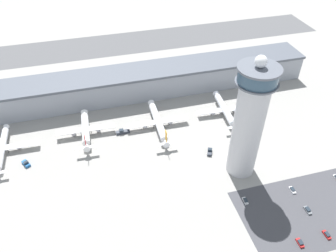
# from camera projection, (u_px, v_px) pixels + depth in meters

# --- Properties ---
(ground_plane) EXTENTS (1000.00, 1000.00, 0.00)m
(ground_plane) POSITION_uv_depth(u_px,v_px,m) (144.00, 169.00, 173.11)
(ground_plane) COLOR gray
(terminal_building) EXTENTS (259.97, 25.00, 18.63)m
(terminal_building) POSITION_uv_depth(u_px,v_px,m) (121.00, 85.00, 219.16)
(terminal_building) COLOR #9399A3
(terminal_building) RESTS_ON ground
(runway_strip) EXTENTS (389.96, 44.00, 0.01)m
(runway_strip) POSITION_uv_depth(u_px,v_px,m) (107.00, 45.00, 286.30)
(runway_strip) COLOR #515154
(runway_strip) RESTS_ON ground
(control_tower) EXTENTS (18.93, 18.93, 65.92)m
(control_tower) POSITION_uv_depth(u_px,v_px,m) (249.00, 121.00, 152.87)
(control_tower) COLOR #BCBCC1
(control_tower) RESTS_ON ground
(parking_lot_surface) EXTENTS (64.00, 40.00, 0.01)m
(parking_lot_surface) POSITION_uv_depth(u_px,v_px,m) (308.00, 211.00, 152.46)
(parking_lot_surface) COLOR #424247
(parking_lot_surface) RESTS_ON ground
(airplane_gate_alpha) EXTENTS (39.08, 39.53, 11.22)m
(airplane_gate_alpha) POSITION_uv_depth(u_px,v_px,m) (2.00, 149.00, 179.82)
(airplane_gate_alpha) COLOR white
(airplane_gate_alpha) RESTS_ON ground
(airplane_gate_bravo) EXTENTS (34.11, 34.59, 14.00)m
(airplane_gate_bravo) POSITION_uv_depth(u_px,v_px,m) (85.00, 129.00, 190.78)
(airplane_gate_bravo) COLOR white
(airplane_gate_bravo) RESTS_ON ground
(airplane_gate_charlie) EXTENTS (37.83, 42.06, 13.27)m
(airplane_gate_charlie) POSITION_uv_depth(u_px,v_px,m) (158.00, 122.00, 196.97)
(airplane_gate_charlie) COLOR white
(airplane_gate_charlie) RESTS_ON ground
(airplane_gate_delta) EXTENTS (35.02, 38.33, 12.57)m
(airplane_gate_delta) POSITION_uv_depth(u_px,v_px,m) (225.00, 110.00, 206.89)
(airplane_gate_delta) COLOR silver
(airplane_gate_delta) RESTS_ON ground
(service_truck_catering) EXTENTS (4.95, 6.12, 2.63)m
(service_truck_catering) POSITION_uv_depth(u_px,v_px,m) (26.00, 164.00, 174.90)
(service_truck_catering) COLOR black
(service_truck_catering) RESTS_ON ground
(service_truck_fuel) EXTENTS (8.23, 2.42, 2.89)m
(service_truck_fuel) POSITION_uv_depth(u_px,v_px,m) (123.00, 132.00, 194.85)
(service_truck_fuel) COLOR black
(service_truck_fuel) RESTS_ON ground
(service_truck_baggage) EXTENTS (4.56, 6.14, 2.70)m
(service_truck_baggage) POSITION_uv_depth(u_px,v_px,m) (210.00, 152.00, 181.87)
(service_truck_baggage) COLOR black
(service_truck_baggage) RESTS_ON ground
(car_grey_coupe) EXTENTS (1.89, 4.54, 1.57)m
(car_grey_coupe) POSITION_uv_depth(u_px,v_px,m) (308.00, 210.00, 152.25)
(car_grey_coupe) COLOR black
(car_grey_coupe) RESTS_ON ground
(car_black_suv) EXTENTS (2.06, 4.43, 1.58)m
(car_black_suv) POSITION_uv_depth(u_px,v_px,m) (300.00, 243.00, 139.36)
(car_black_suv) COLOR black
(car_black_suv) RESTS_ON ground
(car_white_wagon) EXTENTS (1.80, 4.42, 1.55)m
(car_white_wagon) POSITION_uv_depth(u_px,v_px,m) (327.00, 235.00, 142.36)
(car_white_wagon) COLOR black
(car_white_wagon) RESTS_ON ground
(car_yellow_taxi) EXTENTS (1.97, 4.42, 1.46)m
(car_yellow_taxi) POSITION_uv_depth(u_px,v_px,m) (292.00, 190.00, 161.51)
(car_yellow_taxi) COLOR black
(car_yellow_taxi) RESTS_ON ground
(car_navy_sedan) EXTENTS (1.87, 4.17, 1.35)m
(car_navy_sedan) POSITION_uv_depth(u_px,v_px,m) (245.00, 201.00, 156.52)
(car_navy_sedan) COLOR black
(car_navy_sedan) RESTS_ON ground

